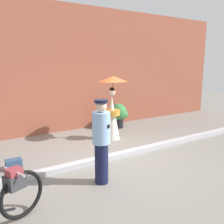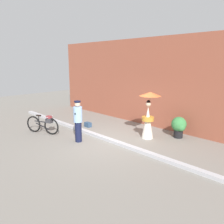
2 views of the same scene
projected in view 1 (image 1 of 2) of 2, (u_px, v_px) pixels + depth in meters
ground_plane at (113, 159)px, 5.79m from camera, size 30.00×30.00×0.00m
building_wall at (63, 69)px, 8.00m from camera, size 14.00×0.40×4.19m
sidewalk_curb at (113, 156)px, 5.78m from camera, size 14.00×0.20×0.12m
person_officer at (101, 140)px, 4.48m from camera, size 0.34×0.37×1.63m
person_with_parasol at (112, 107)px, 7.21m from camera, size 0.86×0.86×1.91m
potted_plant_by_door at (119, 114)px, 8.54m from camera, size 0.63×0.61×0.88m
backpack_on_pavement at (14, 164)px, 5.21m from camera, size 0.33×0.21×0.22m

